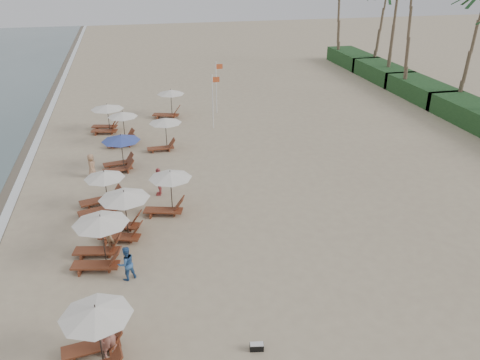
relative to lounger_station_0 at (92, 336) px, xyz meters
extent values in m
plane|color=tan|center=(6.24, 4.77, -1.19)|extent=(160.00, 160.00, 0.00)
cube|color=white|center=(-4.96, 14.77, -1.18)|extent=(0.50, 140.00, 0.02)
cube|color=#193D1C|center=(28.24, 19.27, -0.39)|extent=(3.20, 8.00, 1.60)
cube|color=#193D1C|center=(28.24, 26.77, -0.39)|extent=(3.20, 8.00, 1.60)
cube|color=#193D1C|center=(28.24, 34.27, -0.39)|extent=(3.20, 8.00, 1.60)
cube|color=#193D1C|center=(28.24, 41.77, -0.39)|extent=(3.20, 8.00, 1.60)
cylinder|color=brown|center=(29.14, 22.77, 3.71)|extent=(0.36, 0.36, 9.80)
cylinder|color=brown|center=(27.34, 27.97, 4.11)|extent=(0.36, 0.36, 10.60)
cylinder|color=brown|center=(28.24, 33.17, 4.51)|extent=(0.36, 0.36, 11.40)
cylinder|color=brown|center=(29.14, 38.37, 3.31)|extent=(0.36, 0.36, 9.00)
cylinder|color=brown|center=(27.34, 43.57, 3.71)|extent=(0.36, 0.36, 9.80)
cylinder|color=black|center=(0.22, 0.00, -0.06)|extent=(0.05, 0.05, 2.25)
cone|color=white|center=(0.22, 0.00, 0.96)|extent=(2.36, 2.36, 0.35)
cylinder|color=black|center=(0.20, 5.99, -0.08)|extent=(0.05, 0.05, 2.22)
cone|color=white|center=(0.20, 5.99, 0.93)|extent=(2.42, 2.42, 0.35)
cylinder|color=black|center=(1.20, 8.12, -0.07)|extent=(0.05, 0.05, 2.23)
cone|color=white|center=(1.20, 8.12, 0.94)|extent=(2.41, 2.41, 0.35)
cylinder|color=black|center=(0.23, 10.99, -0.14)|extent=(0.05, 0.05, 2.09)
cone|color=white|center=(0.23, 10.99, 0.80)|extent=(2.09, 2.09, 0.35)
cylinder|color=black|center=(1.11, 16.19, -0.10)|extent=(0.05, 0.05, 2.17)
cone|color=#35489D|center=(1.11, 16.19, 0.89)|extent=(2.38, 2.38, 0.35)
cylinder|color=black|center=(1.27, 20.75, -0.05)|extent=(0.05, 0.05, 2.28)
cone|color=white|center=(1.27, 20.75, 0.99)|extent=(2.08, 2.08, 0.35)
cylinder|color=black|center=(0.15, 23.72, -0.17)|extent=(0.05, 0.05, 2.03)
cone|color=white|center=(0.15, 23.72, 0.75)|extent=(2.45, 2.45, 0.35)
cylinder|color=black|center=(3.53, 10.10, -0.11)|extent=(0.05, 0.05, 2.15)
cone|color=white|center=(3.53, 10.10, 0.86)|extent=(2.24, 2.24, 0.35)
cylinder|color=black|center=(4.06, 19.10, -0.11)|extent=(0.05, 0.05, 2.15)
cone|color=white|center=(4.06, 19.10, 0.86)|extent=(2.24, 2.24, 0.35)
cylinder|color=black|center=(5.15, 26.49, -0.11)|extent=(0.05, 0.05, 2.15)
cone|color=white|center=(5.15, 26.49, 0.86)|extent=(2.24, 2.24, 0.35)
imported|color=#A8695B|center=(0.48, 0.25, -0.30)|extent=(0.76, 0.64, 1.78)
imported|color=#305A92|center=(1.11, 4.53, -0.43)|extent=(0.91, 0.83, 1.52)
imported|color=olive|center=(0.46, 6.79, -0.34)|extent=(0.95, 1.24, 1.70)
imported|color=#C04D4F|center=(3.02, 12.11, -0.38)|extent=(0.59, 1.01, 1.62)
imported|color=tan|center=(-0.75, 15.40, -0.45)|extent=(0.53, 0.76, 1.48)
cube|color=black|center=(5.34, -0.58, -1.07)|extent=(0.51, 0.32, 0.24)
cube|color=silver|center=(5.34, -0.58, -0.94)|extent=(0.49, 0.29, 0.04)
cylinder|color=silver|center=(7.97, 22.79, 0.89)|extent=(0.08, 0.08, 4.16)
cube|color=#C34D24|center=(8.25, 22.79, 2.57)|extent=(0.55, 0.02, 0.40)
cylinder|color=silver|center=(8.93, 26.50, 0.97)|extent=(0.08, 0.08, 4.31)
cube|color=#C34D24|center=(9.21, 26.50, 2.73)|extent=(0.55, 0.02, 0.40)
camera|label=1|loc=(1.94, -12.86, 11.21)|focal=36.60mm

